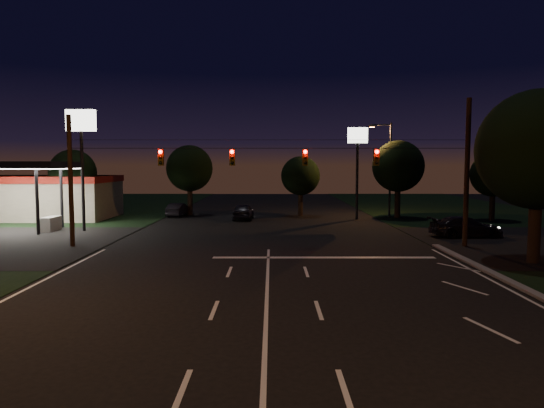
{
  "coord_description": "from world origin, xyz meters",
  "views": [
    {
      "loc": [
        0.19,
        -14.32,
        4.97
      ],
      "look_at": [
        0.2,
        10.32,
        3.0
      ],
      "focal_mm": 32.0,
      "sensor_mm": 36.0,
      "label": 1
    }
  ],
  "objects_px": {
    "car_oncoming_b": "(178,210)",
    "car_cross": "(466,227)",
    "tree_right_near": "(537,151)",
    "car_oncoming_a": "(243,212)",
    "utility_pole_right": "(465,247)"
  },
  "relations": [
    {
      "from": "car_oncoming_b",
      "to": "car_cross",
      "type": "distance_m",
      "value": 26.63
    },
    {
      "from": "car_cross",
      "to": "utility_pole_right",
      "type": "bearing_deg",
      "value": 155.01
    },
    {
      "from": "tree_right_near",
      "to": "car_oncoming_a",
      "type": "xyz_separation_m",
      "value": [
        -15.96,
        19.74,
        -4.94
      ]
    },
    {
      "from": "utility_pole_right",
      "to": "car_oncoming_b",
      "type": "relative_size",
      "value": 2.32
    },
    {
      "from": "utility_pole_right",
      "to": "car_cross",
      "type": "distance_m",
      "value": 4.26
    },
    {
      "from": "tree_right_near",
      "to": "car_cross",
      "type": "relative_size",
      "value": 1.78
    },
    {
      "from": "utility_pole_right",
      "to": "car_oncoming_a",
      "type": "xyz_separation_m",
      "value": [
        -14.43,
        14.91,
        0.74
      ]
    },
    {
      "from": "tree_right_near",
      "to": "car_oncoming_b",
      "type": "bearing_deg",
      "value": 134.7
    },
    {
      "from": "utility_pole_right",
      "to": "car_oncoming_a",
      "type": "bearing_deg",
      "value": 134.07
    },
    {
      "from": "car_oncoming_a",
      "to": "car_oncoming_b",
      "type": "xyz_separation_m",
      "value": [
        -6.57,
        3.02,
        -0.1
      ]
    },
    {
      "from": "tree_right_near",
      "to": "car_oncoming_a",
      "type": "bearing_deg",
      "value": 128.95
    },
    {
      "from": "utility_pole_right",
      "to": "tree_right_near",
      "type": "bearing_deg",
      "value": -72.47
    },
    {
      "from": "utility_pole_right",
      "to": "car_cross",
      "type": "xyz_separation_m",
      "value": [
        1.61,
        3.87,
        0.72
      ]
    },
    {
      "from": "utility_pole_right",
      "to": "car_oncoming_b",
      "type": "xyz_separation_m",
      "value": [
        -21.0,
        17.93,
        0.64
      ]
    },
    {
      "from": "car_oncoming_a",
      "to": "tree_right_near",
      "type": "bearing_deg",
      "value": 131.22
    }
  ]
}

